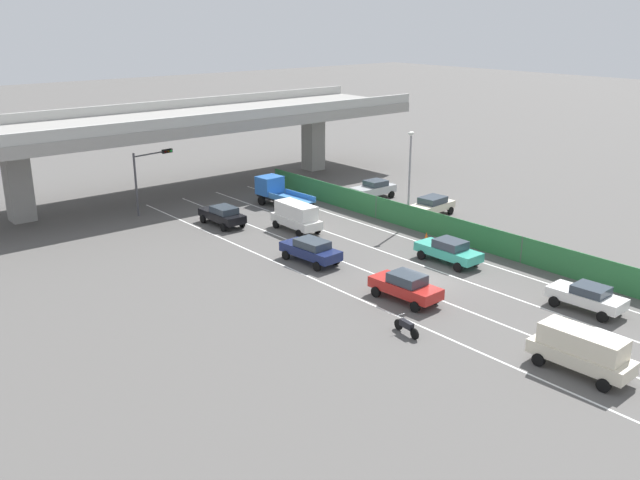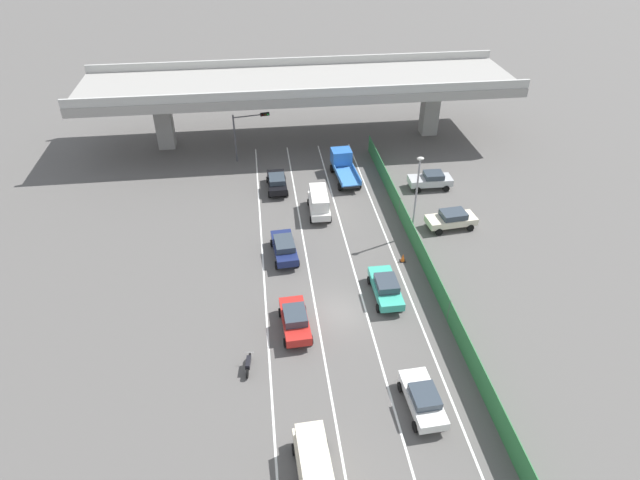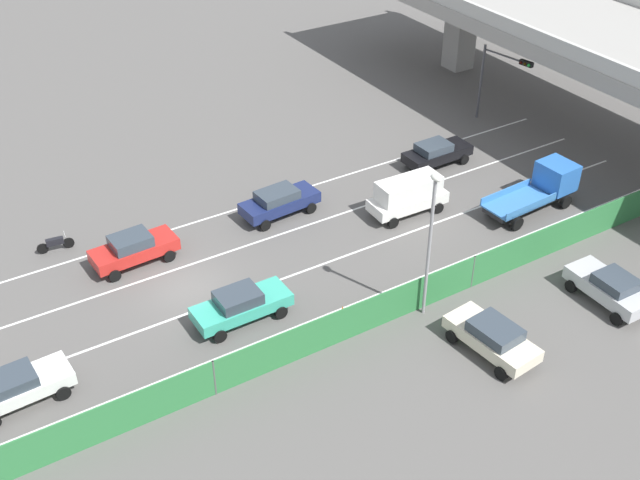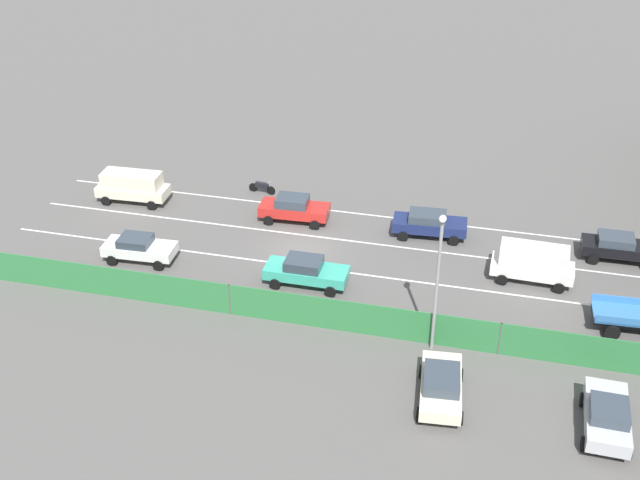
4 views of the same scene
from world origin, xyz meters
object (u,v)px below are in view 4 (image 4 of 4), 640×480
street_lamp (438,272)px  car_sedan_red (294,208)px  car_sedan_navy (429,223)px  car_sedan_white (139,247)px  car_sedan_black (620,247)px  motorcycle (262,187)px  traffic_cone (370,313)px  parked_sedan_cream (441,385)px  parked_wagon_silver (607,415)px  car_taxi_teal (306,271)px  car_van_white (533,262)px  car_van_cream (132,185)px

street_lamp → car_sedan_red: bearing=-137.1°
car_sedan_navy → car_sedan_white: bearing=-66.7°
car_sedan_black → motorcycle: (-3.23, -23.15, -0.43)m
car_sedan_black → traffic_cone: car_sedan_black is taller
parked_sedan_cream → street_lamp: 5.34m
car_sedan_black → parked_wagon_silver: bearing=-5.7°
car_sedan_white → street_lamp: 18.74m
parked_wagon_silver → car_sedan_red: bearing=-129.5°
car_taxi_teal → car_van_white: bearing=105.6°
car_van_white → car_sedan_navy: 7.31m
car_sedan_navy → car_van_white: bearing=59.9°
car_sedan_red → car_van_cream: (0.03, -11.20, 0.28)m
motorcycle → traffic_cone: (12.68, 9.99, -0.12)m
car_van_cream → car_sedan_red: bearing=90.2°
street_lamp → car_sedan_white: bearing=-103.3°
car_sedan_red → motorcycle: (-3.28, -3.20, -0.47)m
street_lamp → traffic_cone: 5.75m
car_taxi_teal → car_van_cream: car_van_cream is taller
car_van_cream → parked_wagon_silver: 33.28m
car_taxi_teal → car_sedan_black: 18.68m
car_sedan_white → parked_wagon_silver: (8.30, 26.00, 0.05)m
car_van_cream → parked_wagon_silver: size_ratio=1.13×
car_taxi_teal → motorcycle: car_taxi_teal is taller
parked_sedan_cream → car_sedan_white: bearing=-113.2°
motorcycle → car_sedan_navy: bearing=75.1°
motorcycle → car_sedan_black: bearing=82.1°
car_sedan_white → car_sedan_navy: bearing=113.3°
car_van_cream → parked_sedan_cream: (14.87, 22.36, -0.30)m
car_sedan_red → car_sedan_black: car_sedan_red is taller
car_taxi_teal → car_van_white: 12.82m
car_sedan_navy → parked_wagon_silver: size_ratio=1.09×
car_sedan_red → car_sedan_navy: size_ratio=0.97×
car_sedan_red → car_van_cream: car_van_cream is taller
parked_sedan_cream → street_lamp: street_lamp is taller
car_van_white → traffic_cone: 10.13m
car_van_cream → car_sedan_navy: bearing=90.4°
parked_sedan_cream → car_sedan_navy: bearing=-170.6°
car_van_white → traffic_cone: bearing=-54.5°
parked_wagon_silver → street_lamp: street_lamp is taller
parked_wagon_silver → parked_sedan_cream: bearing=-92.2°
car_van_white → motorcycle: 19.46m
car_taxi_teal → car_sedan_white: bearing=-90.7°
motorcycle → street_lamp: size_ratio=0.26×
car_sedan_red → car_sedan_white: bearing=-47.8°
car_taxi_teal → street_lamp: 9.42m
car_sedan_navy → traffic_cone: bearing=-11.3°
car_taxi_teal → parked_wagon_silver: (8.18, 15.77, 0.01)m
car_van_cream → car_sedan_navy: car_van_cream is taller
car_sedan_white → car_sedan_navy: (-6.99, 16.26, 0.05)m
car_sedan_black → motorcycle: car_sedan_black is taller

